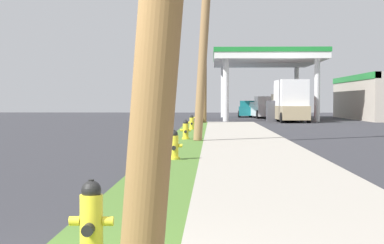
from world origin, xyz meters
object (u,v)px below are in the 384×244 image
(car_teal_by_near_pump, at_px, (248,110))
(fire_hydrant_nearest, at_px, (91,224))
(utility_pole_midground, at_px, (205,11))
(truck_tan_at_far_bay, at_px, (289,102))
(truck_white_on_apron, at_px, (265,108))
(fire_hydrant_fourth, at_px, (192,123))
(fire_hydrant_fifth, at_px, (197,118))
(fire_hydrant_third, at_px, (186,131))
(truck_red_at_forecourt, at_px, (287,109))
(utility_pole_background, at_px, (204,53))
(fire_hydrant_second, at_px, (174,147))

(car_teal_by_near_pump, bearing_deg, fire_hydrant_nearest, -94.72)
(utility_pole_midground, distance_m, truck_tan_at_far_bay, 25.30)
(fire_hydrant_nearest, distance_m, truck_white_on_apron, 52.49)
(truck_white_on_apron, bearing_deg, fire_hydrant_fourth, -102.90)
(fire_hydrant_fifth, bearing_deg, fire_hydrant_third, -89.97)
(fire_hydrant_third, distance_m, truck_red_at_forecourt, 27.42)
(fire_hydrant_fourth, xyz_separation_m, car_teal_by_near_pump, (4.53, 29.10, 0.28))
(fire_hydrant_third, relative_size, car_teal_by_near_pump, 0.16)
(utility_pole_background, bearing_deg, fire_hydrant_fourth, -93.05)
(truck_white_on_apron, bearing_deg, fire_hydrant_second, -97.73)
(utility_pole_midground, bearing_deg, fire_hydrant_second, -95.38)
(truck_red_at_forecourt, bearing_deg, fire_hydrant_second, -101.15)
(fire_hydrant_nearest, xyz_separation_m, fire_hydrant_fifth, (0.12, 36.40, 0.00))
(car_teal_by_near_pump, relative_size, truck_white_on_apron, 0.82)
(fire_hydrant_fifth, relative_size, utility_pole_background, 0.08)
(fire_hydrant_third, relative_size, fire_hydrant_fifth, 1.00)
(utility_pole_midground, height_order, car_teal_by_near_pump, utility_pole_midground)
(fire_hydrant_fifth, bearing_deg, utility_pole_background, 41.93)
(fire_hydrant_fifth, distance_m, utility_pole_midground, 19.27)
(truck_tan_at_far_bay, bearing_deg, fire_hydrant_third, -106.10)
(fire_hydrant_second, distance_m, utility_pole_midground, 8.79)
(fire_hydrant_third, xyz_separation_m, truck_white_on_apron, (5.76, 33.64, 0.47))
(fire_hydrant_fourth, relative_size, utility_pole_background, 0.08)
(utility_pole_background, height_order, car_teal_by_near_pump, utility_pole_background)
(utility_pole_midground, relative_size, truck_red_at_forecourt, 1.73)
(fire_hydrant_second, xyz_separation_m, truck_tan_at_far_bay, (6.73, 31.88, 1.04))
(fire_hydrant_fifth, xyz_separation_m, truck_tan_at_far_bay, (6.79, 5.61, 1.04))
(fire_hydrant_nearest, height_order, utility_pole_background, utility_pole_background)
(utility_pole_midground, xyz_separation_m, truck_red_at_forecourt, (6.17, 27.36, -3.99))
(fire_hydrant_fifth, bearing_deg, truck_red_at_forecourt, 51.19)
(car_teal_by_near_pump, xyz_separation_m, truck_white_on_apron, (1.26, -3.80, 0.19))
(fire_hydrant_fourth, relative_size, truck_tan_at_far_bay, 0.11)
(fire_hydrant_nearest, height_order, truck_red_at_forecourt, truck_red_at_forecourt)
(fire_hydrant_fourth, height_order, car_teal_by_near_pump, car_teal_by_near_pump)
(truck_tan_at_far_bay, bearing_deg, truck_red_at_forecourt, 87.17)
(fire_hydrant_third, relative_size, truck_tan_at_far_bay, 0.11)
(fire_hydrant_third, relative_size, utility_pole_background, 0.08)
(fire_hydrant_fifth, distance_m, truck_tan_at_far_bay, 8.87)
(car_teal_by_near_pump, xyz_separation_m, truck_tan_at_far_bay, (2.29, -13.94, 0.77))
(truck_red_at_forecourt, bearing_deg, fire_hydrant_fifth, -128.81)
(fire_hydrant_second, height_order, truck_red_at_forecourt, truck_red_at_forecourt)
(fire_hydrant_second, xyz_separation_m, fire_hydrant_third, (-0.05, 8.38, 0.00))
(fire_hydrant_second, height_order, truck_tan_at_far_bay, truck_tan_at_far_bay)
(truck_white_on_apron, xyz_separation_m, truck_tan_at_far_bay, (1.02, -10.14, 0.57))
(fire_hydrant_second, xyz_separation_m, utility_pole_background, (0.44, 26.72, 4.34))
(car_teal_by_near_pump, distance_m, truck_white_on_apron, 4.01)
(fire_hydrant_fourth, distance_m, truck_white_on_apron, 25.96)
(fire_hydrant_nearest, xyz_separation_m, truck_red_at_forecourt, (7.06, 45.03, 0.47))
(fire_hydrant_nearest, bearing_deg, car_teal_by_near_pump, 85.28)
(truck_tan_at_far_bay, bearing_deg, car_teal_by_near_pump, 99.31)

